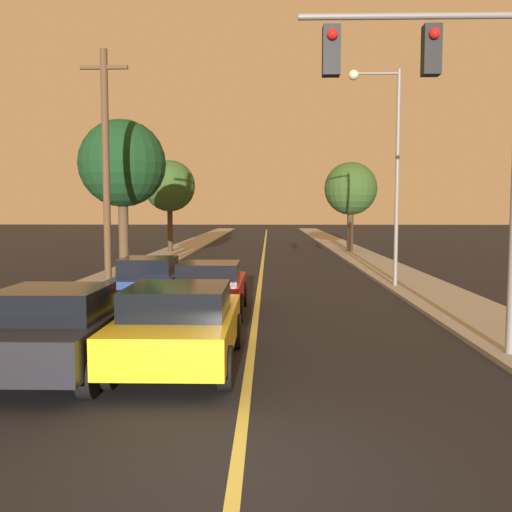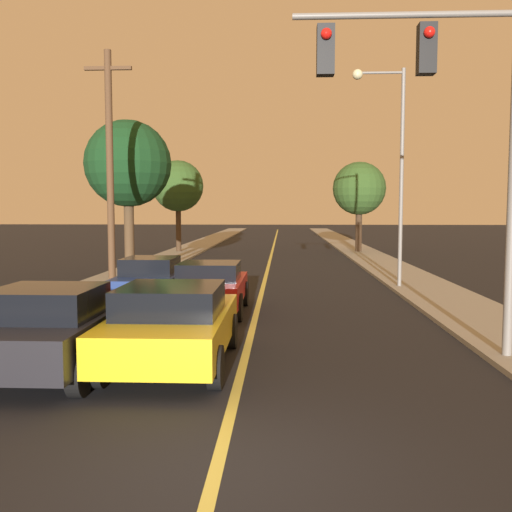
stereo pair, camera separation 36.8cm
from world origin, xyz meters
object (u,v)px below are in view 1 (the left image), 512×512
tree_left_near (122,164)px  car_outer_lane_front (57,330)px  car_near_lane_front (179,324)px  utility_pole_left (106,166)px  car_outer_lane_second (150,279)px  streetlamp_right (386,149)px  traffic_signal_mast (449,108)px  tree_right_near (351,189)px  tree_left_far (170,186)px  car_near_lane_second (210,286)px

tree_left_near → car_outer_lane_front: bearing=-80.2°
car_near_lane_front → utility_pole_left: utility_pole_left is taller
car_outer_lane_second → streetlamp_right: (7.76, 3.40, 4.23)m
car_near_lane_front → traffic_signal_mast: bearing=7.3°
tree_right_near → car_outer_lane_front: bearing=-107.8°
car_outer_lane_second → traffic_signal_mast: size_ratio=0.60×
streetlamp_right → utility_pole_left: utility_pole_left is taller
car_outer_lane_second → car_outer_lane_front: bearing=-90.0°
utility_pole_left → traffic_signal_mast: bearing=-43.8°
utility_pole_left → tree_left_far: bearing=93.1°
utility_pole_left → car_outer_lane_front: bearing=-79.1°
tree_left_near → tree_right_near: bearing=50.9°
streetlamp_right → traffic_signal_mast: bearing=-94.8°
car_near_lane_front → traffic_signal_mast: 6.34m
traffic_signal_mast → utility_pole_left: bearing=136.2°
car_outer_lane_second → utility_pole_left: size_ratio=0.49×
car_near_lane_front → car_outer_lane_front: 2.09m
car_outer_lane_front → tree_left_near: 14.61m
tree_left_far → tree_right_near: tree_left_far is taller
car_outer_lane_front → tree_left_near: tree_left_near is taller
car_near_lane_front → tree_left_near: tree_left_near is taller
car_near_lane_front → tree_right_near: tree_right_near is taller
car_outer_lane_second → car_near_lane_second: bearing=-39.0°
car_outer_lane_front → tree_left_far: tree_left_far is taller
car_near_lane_second → traffic_signal_mast: 7.88m
car_near_lane_second → streetlamp_right: 8.73m
car_near_lane_front → car_outer_lane_second: car_near_lane_front is taller
streetlamp_right → tree_left_near: size_ratio=1.19×
car_near_lane_second → tree_right_near: tree_right_near is taller
car_near_lane_front → tree_right_near: bearing=75.7°
car_near_lane_front → car_outer_lane_front: car_outer_lane_front is taller
utility_pole_left → tree_right_near: (10.78, 18.07, -0.13)m
car_near_lane_second → tree_left_far: bearing=102.7°
tree_right_near → streetlamp_right: bearing=-93.9°
car_near_lane_second → tree_left_far: 22.30m
car_near_lane_second → car_outer_lane_second: car_near_lane_second is taller
traffic_signal_mast → utility_pole_left: utility_pole_left is taller
utility_pole_left → tree_left_far: 17.74m
car_outer_lane_front → tree_right_near: bearing=72.2°
traffic_signal_mast → utility_pole_left: size_ratio=0.81×
tree_left_far → tree_right_near: size_ratio=1.02×
car_near_lane_front → traffic_signal_mast: size_ratio=0.67×
traffic_signal_mast → car_outer_lane_front: bearing=-169.7°
car_near_lane_second → car_outer_lane_second: size_ratio=0.99×
streetlamp_right → utility_pole_left: size_ratio=0.95×
car_near_lane_front → car_outer_lane_second: (-2.00, 6.94, -0.06)m
car_outer_lane_second → tree_right_near: size_ratio=0.68×
car_outer_lane_second → utility_pole_left: bearing=131.0°
car_outer_lane_front → car_near_lane_second: bearing=71.4°
streetlamp_right → utility_pole_left: 9.73m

